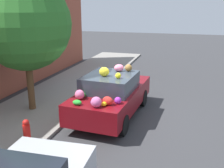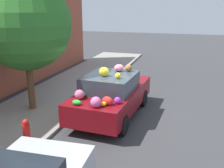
% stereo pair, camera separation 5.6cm
% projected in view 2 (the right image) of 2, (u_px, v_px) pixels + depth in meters
% --- Properties ---
extents(ground_plane, '(60.00, 60.00, 0.00)m').
position_uv_depth(ground_plane, '(108.00, 115.00, 9.45)').
color(ground_plane, '#38383A').
extents(sidewalk_curb, '(24.00, 3.20, 0.10)m').
position_uv_depth(sidewalk_curb, '(42.00, 105.00, 10.19)').
color(sidewalk_curb, gray).
rests_on(sidewalk_curb, ground).
extents(street_tree, '(3.18, 3.18, 4.66)m').
position_uv_depth(street_tree, '(25.00, 24.00, 8.89)').
color(street_tree, brown).
rests_on(street_tree, sidewalk_curb).
extents(fire_hydrant, '(0.20, 0.20, 0.70)m').
position_uv_depth(fire_hydrant, '(26.00, 131.00, 7.22)').
color(fire_hydrant, red).
rests_on(fire_hydrant, sidewalk_curb).
extents(art_car, '(4.23, 2.02, 1.85)m').
position_uv_depth(art_car, '(111.00, 94.00, 9.12)').
color(art_car, maroon).
rests_on(art_car, ground).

